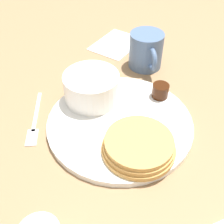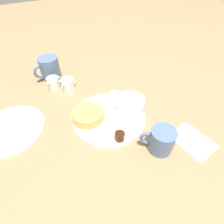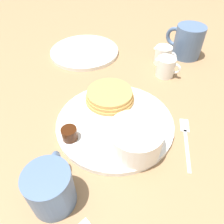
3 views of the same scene
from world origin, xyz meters
TOP-DOWN VIEW (x-y plane):
  - ground_plane at (0.00, 0.00)m, footprint 4.00×4.00m
  - plate at (0.00, 0.00)m, footprint 0.28×0.28m
  - pancake_stack at (-0.04, -0.07)m, footprint 0.13×0.13m
  - bowl at (0.01, 0.08)m, footprint 0.11×0.11m
  - syrup_cup at (0.11, -0.02)m, footprint 0.03×0.03m
  - butter_ramekin at (0.03, 0.10)m, footprint 0.04×0.04m
  - coffee_mug at (0.20, 0.08)m, footprint 0.09×0.10m
  - creamer_pitcher_near at (-0.25, -0.07)m, footprint 0.05×0.07m
  - creamer_pitcher_far at (-0.29, -0.12)m, footprint 0.05×0.07m
  - fork at (-0.10, 0.13)m, footprint 0.12×0.11m
  - second_mug at (-0.39, -0.11)m, footprint 0.09×0.13m
  - far_plate at (-0.12, -0.33)m, footprint 0.23×0.23m

SIDE VIEW (x-z plane):
  - ground_plane at x=0.00m, z-range 0.00..0.00m
  - fork at x=-0.10m, z-range 0.00..0.00m
  - plate at x=0.00m, z-range 0.00..0.01m
  - far_plate at x=-0.12m, z-range 0.00..0.01m
  - pancake_stack at x=-0.04m, z-range 0.01..0.04m
  - syrup_cup at x=0.11m, z-range 0.01..0.04m
  - butter_ramekin at x=0.03m, z-range 0.01..0.05m
  - creamer_pitcher_far at x=-0.29m, z-range 0.00..0.06m
  - creamer_pitcher_near at x=-0.25m, z-range 0.00..0.06m
  - coffee_mug at x=0.20m, z-range 0.00..0.08m
  - bowl at x=0.01m, z-range 0.01..0.07m
  - second_mug at x=-0.39m, z-range 0.00..0.10m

